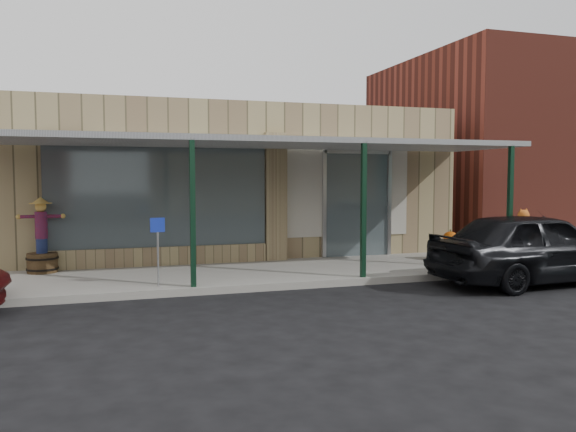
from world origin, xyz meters
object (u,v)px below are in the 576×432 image
object	(u,v)px
barrel_scarecrow	(42,247)
parked_sedan	(534,247)
barrel_pumpkin	(450,249)
handicap_sign	(158,242)

from	to	relation	value
barrel_scarecrow	parked_sedan	xyz separation A→B (m)	(10.10, -3.71, 0.07)
barrel_pumpkin	parked_sedan	bearing A→B (deg)	-83.66
handicap_sign	parked_sedan	xyz separation A→B (m)	(7.75, -1.31, -0.23)
parked_sedan	handicap_sign	bearing A→B (deg)	77.68
barrel_pumpkin	parked_sedan	xyz separation A→B (m)	(0.30, -2.68, 0.36)
barrel_scarecrow	barrel_pumpkin	size ratio (longest dim) A/B	2.09
barrel_pumpkin	handicap_sign	distance (m)	7.60
handicap_sign	parked_sedan	bearing A→B (deg)	-12.63
barrel_pumpkin	handicap_sign	bearing A→B (deg)	-169.59
barrel_scarecrow	handicap_sign	xyz separation A→B (m)	(2.36, -2.40, 0.29)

